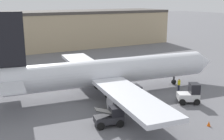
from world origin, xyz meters
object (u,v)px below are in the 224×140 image
at_px(baggage_tug, 190,94).
at_px(safety_cone_far, 209,124).
at_px(ground_crew_worker, 179,84).
at_px(belt_loader_truck, 111,117).
at_px(airplane, 105,72).
at_px(pushback_tug, 130,96).

relative_size(baggage_tug, safety_cone_far, 5.79).
bearing_deg(baggage_tug, safety_cone_far, -89.21).
relative_size(ground_crew_worker, safety_cone_far, 3.13).
xyz_separation_m(belt_loader_truck, safety_cone_far, (8.77, -5.08, -0.69)).
bearing_deg(safety_cone_far, ground_crew_worker, 63.10).
distance_m(baggage_tug, safety_cone_far, 6.74).
distance_m(airplane, belt_loader_truck, 10.45).
bearing_deg(belt_loader_truck, ground_crew_worker, 32.67).
height_order(baggage_tug, belt_loader_truck, baggage_tug).
xyz_separation_m(baggage_tug, belt_loader_truck, (-11.83, -0.86, -0.17)).
xyz_separation_m(ground_crew_worker, safety_cone_far, (-5.28, -10.41, -0.64)).
bearing_deg(pushback_tug, airplane, 108.58).
height_order(ground_crew_worker, pushback_tug, pushback_tug).
bearing_deg(pushback_tug, baggage_tug, -16.47).
height_order(baggage_tug, pushback_tug, baggage_tug).
distance_m(belt_loader_truck, pushback_tug, 6.58).
height_order(baggage_tug, safety_cone_far, baggage_tug).
relative_size(airplane, pushback_tug, 10.77).
relative_size(ground_crew_worker, pushback_tug, 0.53).
xyz_separation_m(ground_crew_worker, baggage_tug, (-2.22, -4.47, 0.21)).
xyz_separation_m(baggage_tug, safety_cone_far, (-3.06, -5.94, -0.86)).
bearing_deg(ground_crew_worker, belt_loader_truck, 173.37).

